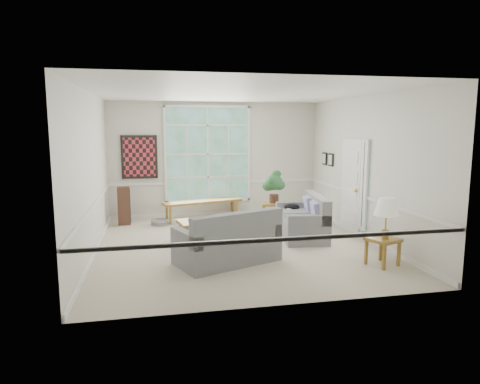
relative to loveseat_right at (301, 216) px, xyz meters
name	(u,v)px	position (x,y,z in m)	size (l,w,h in m)	color
floor	(237,245)	(-1.49, -0.38, -0.46)	(5.50, 6.00, 0.01)	#B8AF99
ceiling	(237,93)	(-1.49, -0.38, 2.55)	(5.50, 6.00, 0.02)	white
wall_back	(215,160)	(-1.49, 2.62, 1.05)	(5.50, 0.02, 3.00)	silver
wall_front	(282,194)	(-1.49, -3.38, 1.05)	(5.50, 0.02, 3.00)	silver
wall_left	(90,174)	(-4.24, -0.38, 1.05)	(0.02, 6.00, 3.00)	silver
wall_right	(366,168)	(1.26, -0.38, 1.05)	(0.02, 6.00, 3.00)	silver
window_back	(208,154)	(-1.69, 2.58, 1.20)	(2.30, 0.08, 2.40)	white
entry_door	(351,186)	(1.22, 0.22, 0.60)	(0.08, 0.90, 2.10)	white
door_sidelight	(364,185)	(1.22, -0.41, 0.70)	(0.08, 0.26, 1.90)	white
wall_art	(139,157)	(-3.44, 2.57, 1.15)	(0.90, 0.06, 1.10)	maroon
wall_frame_near	(331,160)	(1.22, 1.37, 1.10)	(0.04, 0.26, 0.32)	black
wall_frame_far	(324,159)	(1.22, 1.77, 1.10)	(0.04, 0.26, 0.32)	black
loveseat_right	(301,216)	(0.00, 0.00, 0.00)	(0.87, 1.68, 0.91)	slate
loveseat_front	(227,236)	(-1.87, -1.41, 0.02)	(1.74, 0.90, 0.94)	slate
coffee_table	(209,231)	(-2.01, 0.02, -0.22)	(1.23, 0.67, 0.46)	olive
pewter_bowl	(211,218)	(-1.98, -0.05, 0.05)	(0.36, 0.36, 0.09)	#99999E
window_bench	(203,210)	(-1.88, 2.20, -0.21)	(2.06, 0.40, 0.48)	olive
end_table	(271,213)	(-0.25, 1.48, -0.21)	(0.50, 0.50, 0.50)	olive
houseplant	(274,186)	(-0.19, 1.49, 0.45)	(0.48, 0.48, 0.82)	#26552C
side_table	(382,251)	(0.72, -2.11, -0.21)	(0.47, 0.47, 0.48)	olive
table_lamp	(386,218)	(0.71, -2.18, 0.38)	(0.41, 0.41, 0.70)	white
pet_bed	(160,222)	(-2.98, 1.78, -0.39)	(0.44, 0.44, 0.13)	gray
floor_speaker	(124,206)	(-3.82, 1.97, 0.01)	(0.29, 0.22, 0.92)	#42261C
cat	(292,207)	(-0.02, 0.60, 0.10)	(0.36, 0.26, 0.17)	black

